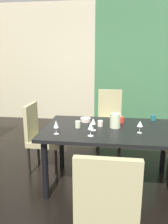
{
  "coord_description": "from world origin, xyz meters",
  "views": [
    {
      "loc": [
        0.65,
        -2.67,
        1.59
      ],
      "look_at": [
        0.26,
        0.25,
        0.85
      ],
      "focal_mm": 35.0,
      "sensor_mm": 36.0,
      "label": 1
    }
  ],
  "objects_px": {
    "chair_head_near": "(106,212)",
    "wine_glass_near_window": "(140,124)",
    "cup_right": "(78,124)",
    "dining_table": "(111,135)",
    "serving_bowl_near_shelf": "(86,120)",
    "wine_glass_rear": "(93,122)",
    "cup_left": "(121,120)",
    "wine_glass_center": "(91,126)",
    "chair_head_far": "(109,117)",
    "cup_east": "(153,118)",
    "wine_glass_north": "(56,124)",
    "cup_west": "(100,123)",
    "chair_left_far": "(40,134)",
    "pitcher_corner": "(115,120)"
  },
  "relations": [
    {
      "from": "chair_left_far",
      "to": "cup_east",
      "type": "xyz_separation_m",
      "value": [
        1.55,
        0.15,
        0.26
      ]
    },
    {
      "from": "wine_glass_center",
      "to": "serving_bowl_near_shelf",
      "type": "bearing_deg",
      "value": 102.93
    },
    {
      "from": "chair_head_far",
      "to": "wine_glass_rear",
      "type": "distance_m",
      "value": 1.39
    },
    {
      "from": "chair_head_near",
      "to": "wine_glass_near_window",
      "type": "xyz_separation_m",
      "value": [
        0.33,
        1.11,
        0.31
      ]
    },
    {
      "from": "wine_glass_north",
      "to": "cup_east",
      "type": "bearing_deg",
      "value": 30.94
    },
    {
      "from": "wine_glass_rear",
      "to": "pitcher_corner",
      "type": "relative_size",
      "value": 0.82
    },
    {
      "from": "wine_glass_near_window",
      "to": "pitcher_corner",
      "type": "relative_size",
      "value": 0.79
    },
    {
      "from": "chair_head_far",
      "to": "cup_west",
      "type": "relative_size",
      "value": 14.11
    },
    {
      "from": "chair_head_far",
      "to": "chair_head_near",
      "type": "height_order",
      "value": "chair_head_far"
    },
    {
      "from": "cup_west",
      "to": "cup_east",
      "type": "relative_size",
      "value": 0.98
    },
    {
      "from": "wine_glass_center",
      "to": "cup_west",
      "type": "height_order",
      "value": "wine_glass_center"
    },
    {
      "from": "serving_bowl_near_shelf",
      "to": "wine_glass_near_window",
      "type": "bearing_deg",
      "value": -28.94
    },
    {
      "from": "serving_bowl_near_shelf",
      "to": "pitcher_corner",
      "type": "distance_m",
      "value": 0.45
    },
    {
      "from": "dining_table",
      "to": "wine_glass_center",
      "type": "relative_size",
      "value": 10.69
    },
    {
      "from": "wine_glass_center",
      "to": "cup_right",
      "type": "xyz_separation_m",
      "value": [
        -0.18,
        0.27,
        -0.07
      ]
    },
    {
      "from": "chair_head_near",
      "to": "wine_glass_center",
      "type": "bearing_deg",
      "value": 102.53
    },
    {
      "from": "wine_glass_near_window",
      "to": "cup_west",
      "type": "bearing_deg",
      "value": 157.99
    },
    {
      "from": "cup_left",
      "to": "pitcher_corner",
      "type": "height_order",
      "value": "pitcher_corner"
    },
    {
      "from": "cup_right",
      "to": "chair_head_far",
      "type": "bearing_deg",
      "value": 73.94
    },
    {
      "from": "wine_glass_rear",
      "to": "serving_bowl_near_shelf",
      "type": "xyz_separation_m",
      "value": [
        -0.13,
        0.35,
        -0.08
      ]
    },
    {
      "from": "chair_head_near",
      "to": "serving_bowl_near_shelf",
      "type": "relative_size",
      "value": 7.37
    },
    {
      "from": "serving_bowl_near_shelf",
      "to": "cup_left",
      "type": "height_order",
      "value": "cup_left"
    },
    {
      "from": "dining_table",
      "to": "serving_bowl_near_shelf",
      "type": "bearing_deg",
      "value": 145.35
    },
    {
      "from": "wine_glass_north",
      "to": "wine_glass_rear",
      "type": "distance_m",
      "value": 0.44
    },
    {
      "from": "wine_glass_center",
      "to": "wine_glass_north",
      "type": "bearing_deg",
      "value": 178.28
    },
    {
      "from": "dining_table",
      "to": "cup_west",
      "type": "xyz_separation_m",
      "value": [
        -0.14,
        0.06,
        0.12
      ]
    },
    {
      "from": "cup_left",
      "to": "chair_head_far",
      "type": "bearing_deg",
      "value": 99.83
    },
    {
      "from": "chair_left_far",
      "to": "cup_east",
      "type": "relative_size",
      "value": 12.92
    },
    {
      "from": "wine_glass_rear",
      "to": "cup_right",
      "type": "bearing_deg",
      "value": 158.99
    },
    {
      "from": "chair_head_far",
      "to": "wine_glass_center",
      "type": "height_order",
      "value": "chair_head_far"
    },
    {
      "from": "chair_left_far",
      "to": "chair_head_far",
      "type": "xyz_separation_m",
      "value": [
        0.95,
        0.97,
        0.02
      ]
    },
    {
      "from": "chair_head_near",
      "to": "cup_left",
      "type": "bearing_deg",
      "value": 84.6
    },
    {
      "from": "chair_left_far",
      "to": "dining_table",
      "type": "bearing_deg",
      "value": 75.41
    },
    {
      "from": "wine_glass_rear",
      "to": "cup_left",
      "type": "height_order",
      "value": "wine_glass_rear"
    },
    {
      "from": "cup_right",
      "to": "cup_east",
      "type": "distance_m",
      "value": 1.06
    },
    {
      "from": "chair_head_near",
      "to": "wine_glass_rear",
      "type": "bearing_deg",
      "value": 99.96
    },
    {
      "from": "cup_east",
      "to": "wine_glass_north",
      "type": "bearing_deg",
      "value": -149.06
    },
    {
      "from": "wine_glass_north",
      "to": "cup_east",
      "type": "xyz_separation_m",
      "value": [
        1.17,
        0.7,
        -0.07
      ]
    },
    {
      "from": "cup_east",
      "to": "dining_table",
      "type": "bearing_deg",
      "value": -143.28
    },
    {
      "from": "wine_glass_center",
      "to": "cup_west",
      "type": "relative_size",
      "value": 2.12
    },
    {
      "from": "chair_head_near",
      "to": "cup_left",
      "type": "relative_size",
      "value": 13.13
    },
    {
      "from": "chair_head_near",
      "to": "cup_east",
      "type": "relative_size",
      "value": 13.46
    },
    {
      "from": "wine_glass_north",
      "to": "cup_left",
      "type": "bearing_deg",
      "value": 36.71
    },
    {
      "from": "wine_glass_rear",
      "to": "cup_left",
      "type": "bearing_deg",
      "value": 47.55
    },
    {
      "from": "dining_table",
      "to": "cup_west",
      "type": "distance_m",
      "value": 0.2
    },
    {
      "from": "cup_right",
      "to": "dining_table",
      "type": "bearing_deg",
      "value": 4.57
    },
    {
      "from": "pitcher_corner",
      "to": "wine_glass_center",
      "type": "bearing_deg",
      "value": -128.85
    },
    {
      "from": "chair_head_near",
      "to": "pitcher_corner",
      "type": "xyz_separation_m",
      "value": [
        0.06,
        1.26,
        0.3
      ]
    },
    {
      "from": "dining_table",
      "to": "wine_glass_rear",
      "type": "distance_m",
      "value": 0.31
    },
    {
      "from": "chair_left_far",
      "to": "cup_left",
      "type": "bearing_deg",
      "value": 90.14
    }
  ]
}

